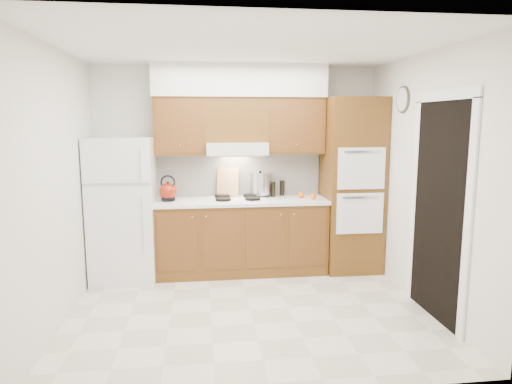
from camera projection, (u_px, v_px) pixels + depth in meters
floor at (250, 310)px, 4.67m from camera, size 3.60×3.60×0.00m
ceiling at (249, 47)px, 4.26m from camera, size 3.60×3.60×0.00m
wall_back at (237, 168)px, 5.94m from camera, size 3.60×0.02×2.60m
wall_left at (58, 187)px, 4.25m from camera, size 0.02×3.00×2.60m
wall_right at (424, 181)px, 4.68m from camera, size 0.02×3.00×2.60m
fridge at (124, 209)px, 5.48m from camera, size 0.75×0.72×1.72m
base_cabinets at (242, 237)px, 5.78m from camera, size 2.11×0.60×0.90m
countertop at (241, 201)px, 5.70m from camera, size 2.13×0.62×0.04m
backsplash at (239, 175)px, 5.94m from camera, size 2.11×0.03×0.56m
oven_cabinet at (352, 185)px, 5.82m from camera, size 0.70×0.65×2.20m
upper_cab_left at (180, 126)px, 5.60m from camera, size 0.63×0.33×0.70m
upper_cab_right at (294, 126)px, 5.78m from camera, size 0.73×0.33×0.70m
range_hood at (237, 148)px, 5.67m from camera, size 0.75×0.45×0.15m
upper_cab_over_hood at (236, 120)px, 5.68m from camera, size 0.75×0.33×0.55m
soffit at (240, 81)px, 5.59m from camera, size 2.13×0.36×0.40m
cooktop at (237, 199)px, 5.71m from camera, size 0.74×0.50×0.01m
doorway at (438, 212)px, 4.38m from camera, size 0.02×0.90×2.10m
wall_clock at (403, 99)px, 5.09m from camera, size 0.02×0.30×0.30m
kettle at (168, 192)px, 5.58m from camera, size 0.22×0.22×0.21m
cutting_board at (228, 182)px, 5.85m from camera, size 0.29×0.14×0.36m
stock_pot at (260, 184)px, 5.89m from camera, size 0.34×0.34×0.27m
condiment_a at (273, 189)px, 5.90m from camera, size 0.07×0.07×0.19m
condiment_b at (282, 188)px, 6.00m from camera, size 0.07×0.07×0.20m
condiment_c at (273, 190)px, 5.99m from camera, size 0.07×0.07×0.15m
orange_near at (313, 196)px, 5.71m from camera, size 0.07×0.07×0.07m
orange_far at (301, 195)px, 5.81m from camera, size 0.09×0.09×0.08m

